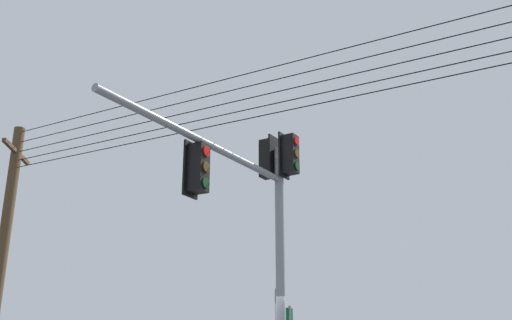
# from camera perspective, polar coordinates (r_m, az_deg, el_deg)

# --- Properties ---
(signal_mast_assembly) EXTENTS (5.78, 0.97, 6.15)m
(signal_mast_assembly) POSITION_cam_1_polar(r_m,az_deg,el_deg) (12.19, 0.12, -3.96)
(signal_mast_assembly) COLOR gray
(signal_mast_assembly) RESTS_ON ground
(utility_pole_wooden) EXTENTS (1.90, 1.48, 8.41)m
(utility_pole_wooden) POSITION_cam_1_polar(r_m,az_deg,el_deg) (19.58, -23.54, -8.33)
(utility_pole_wooden) COLOR #4C3823
(utility_pole_wooden) RESTS_ON ground
(overhead_wire_span) EXTENTS (0.79, 21.41, 1.91)m
(overhead_wire_span) POSITION_cam_1_polar(r_m,az_deg,el_deg) (13.54, 5.76, 7.64)
(overhead_wire_span) COLOR black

